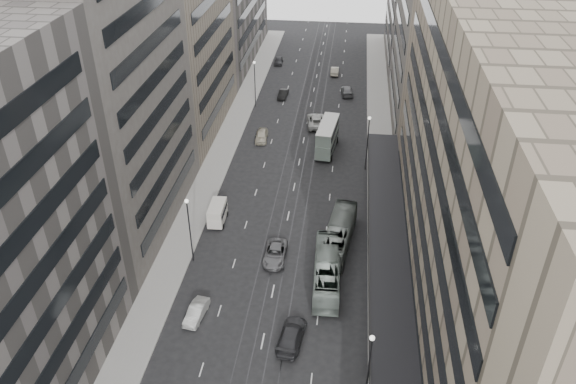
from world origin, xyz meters
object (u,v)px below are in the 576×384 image
at_px(bus_near, 327,270).
at_px(double_decker, 327,136).
at_px(sedan_1, 196,312).
at_px(panel_van, 217,213).
at_px(sedan_2, 275,253).
at_px(bus_far, 339,234).

distance_m(bus_near, double_decker, 29.86).
bearing_deg(double_decker, sedan_1, -100.35).
bearing_deg(panel_van, bus_near, -35.30).
height_order(bus_near, sedan_2, bus_near).
bearing_deg(sedan_2, bus_far, 25.76).
relative_size(sedan_1, sedan_2, 0.78).
xyz_separation_m(bus_far, panel_van, (-15.14, 2.89, -0.17)).
distance_m(bus_near, sedan_1, 14.35).
relative_size(bus_near, sedan_2, 2.16).
bearing_deg(sedan_2, panel_van, 142.51).
bearing_deg(bus_near, sedan_1, 26.34).
bearing_deg(panel_van, sedan_1, -86.07).
distance_m(bus_far, double_decker, 23.35).
height_order(bus_far, sedan_1, bus_far).
relative_size(bus_far, sedan_1, 2.76).
distance_m(bus_near, bus_far, 6.70).
distance_m(sedan_1, sedan_2, 11.99).
xyz_separation_m(bus_near, bus_far, (1.02, 6.62, -0.00)).
distance_m(bus_near, panel_van, 17.02).
bearing_deg(sedan_1, double_decker, 81.04).
relative_size(bus_near, double_decker, 1.34).
relative_size(panel_van, sedan_1, 1.00).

